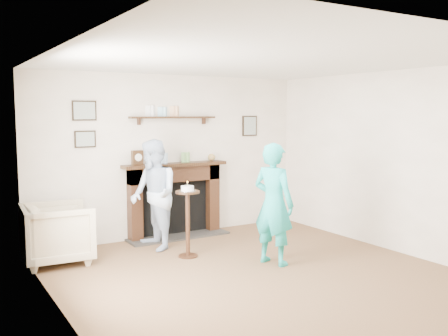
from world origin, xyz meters
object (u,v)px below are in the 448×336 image
at_px(armchair, 59,262).
at_px(woman, 273,263).
at_px(pedestal_table, 188,210).
at_px(man, 155,249).

height_order(armchair, woman, woman).
bearing_deg(woman, pedestal_table, 23.39).
distance_m(armchair, woman, 2.76).
xyz_separation_m(armchair, woman, (2.34, -1.46, 0.00)).
relative_size(armchair, man, 0.54).
distance_m(man, pedestal_table, 0.89).
height_order(woman, pedestal_table, pedestal_table).
height_order(armchair, pedestal_table, pedestal_table).
bearing_deg(pedestal_table, man, 112.16).
xyz_separation_m(armchair, man, (1.31, -0.05, 0.00)).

